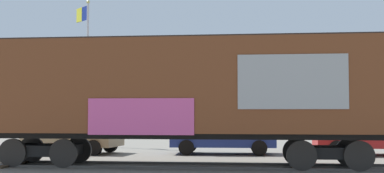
{
  "coord_description": "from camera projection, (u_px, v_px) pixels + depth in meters",
  "views": [
    {
      "loc": [
        1.49,
        -16.07,
        1.77
      ],
      "look_at": [
        -0.07,
        2.82,
        2.76
      ],
      "focal_mm": 46.13,
      "sensor_mm": 36.0,
      "label": 1
    }
  ],
  "objects": [
    {
      "name": "parked_car_tan",
      "position": [
        72.0,
        134.0,
        21.31
      ],
      "size": [
        4.27,
        2.39,
        1.76
      ],
      "color": "#9E8966",
      "rests_on": "ground_plane"
    },
    {
      "name": "track",
      "position": [
        239.0,
        166.0,
        15.84
      ],
      "size": [
        60.02,
        3.55,
        0.08
      ],
      "color": "#4C4742",
      "rests_on": "ground_plane"
    },
    {
      "name": "flagpole",
      "position": [
        85.0,
        54.0,
        26.25
      ],
      "size": [
        1.0,
        1.0,
        7.73
      ],
      "color": "silver",
      "rests_on": "ground_plane"
    },
    {
      "name": "ground_plane",
      "position": [
        187.0,
        167.0,
        16.02
      ],
      "size": [
        260.0,
        260.0,
        0.0
      ],
      "primitive_type": "plane",
      "color": "slate"
    },
    {
      "name": "hillside",
      "position": [
        225.0,
        97.0,
        92.61
      ],
      "size": [
        149.4,
        35.4,
        13.59
      ],
      "color": "gray",
      "rests_on": "ground_plane"
    },
    {
      "name": "parked_car_blue",
      "position": [
        221.0,
        135.0,
        20.96
      ],
      "size": [
        4.37,
        1.84,
        1.58
      ],
      "color": "navy",
      "rests_on": "ground_plane"
    },
    {
      "name": "freight_car",
      "position": [
        183.0,
        90.0,
        16.16
      ],
      "size": [
        14.56,
        3.21,
        4.3
      ],
      "color": "brown",
      "rests_on": "ground_plane"
    },
    {
      "name": "parked_car_red",
      "position": [
        368.0,
        134.0,
        20.42
      ],
      "size": [
        4.6,
        2.04,
        1.7
      ],
      "color": "#B21E1E",
      "rests_on": "ground_plane"
    }
  ]
}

